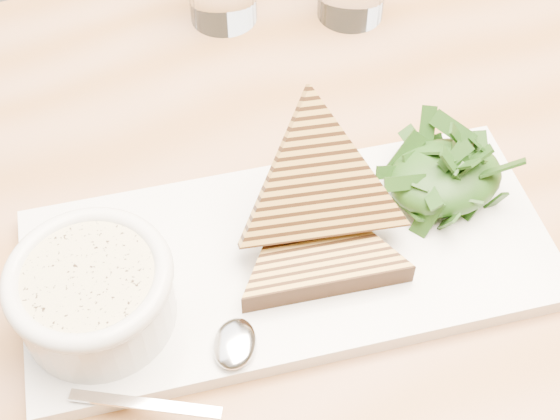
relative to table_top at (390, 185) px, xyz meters
name	(u,v)px	position (x,y,z in m)	size (l,w,h in m)	color
floor	(337,401)	(0.04, 0.11, -0.74)	(6.00, 6.00, 0.00)	#66625C
table_top	(390,185)	(0.00, 0.00, 0.00)	(1.18, 0.79, 0.04)	#A97650
table_leg_br	(545,95)	(0.54, 0.34, -0.38)	(0.06, 0.06, 0.72)	#A97650
platter	(289,258)	(-0.13, -0.06, 0.03)	(0.44, 0.20, 0.02)	white
soup_bowl	(96,299)	(-0.29, -0.06, 0.06)	(0.12, 0.12, 0.05)	white
soup	(88,278)	(-0.29, -0.06, 0.09)	(0.10, 0.10, 0.01)	beige
bowl_rim	(88,276)	(-0.29, -0.06, 0.09)	(0.13, 0.13, 0.01)	white
sandwich_flat	(317,249)	(-0.11, -0.07, 0.05)	(0.16, 0.16, 0.02)	gold
sandwich_lean	(319,186)	(-0.10, -0.04, 0.09)	(0.16, 0.16, 0.09)	gold
salad_base	(445,177)	(0.02, -0.05, 0.06)	(0.10, 0.08, 0.04)	black
arugula_pile	(446,172)	(0.02, -0.05, 0.06)	(0.11, 0.10, 0.05)	#224D15
spoon_bowl	(235,343)	(-0.20, -0.12, 0.04)	(0.03, 0.04, 0.01)	silver
spoon_handle	(145,404)	(-0.28, -0.14, 0.04)	(0.11, 0.01, 0.00)	silver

